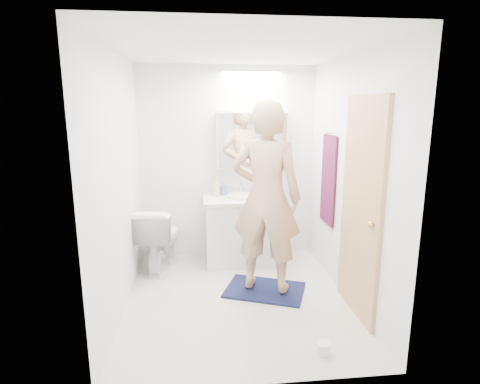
{
  "coord_description": "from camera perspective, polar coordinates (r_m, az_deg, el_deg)",
  "views": [
    {
      "loc": [
        -0.36,
        -3.54,
        1.89
      ],
      "look_at": [
        0.05,
        0.25,
        1.05
      ],
      "focal_mm": 28.66,
      "sensor_mm": 36.0,
      "label": 1
    }
  ],
  "objects": [
    {
      "name": "floor",
      "position": [
        4.03,
        -0.34,
        -15.55
      ],
      "size": [
        2.5,
        2.5,
        0.0
      ],
      "primitive_type": "plane",
      "color": "silver",
      "rests_on": "ground"
    },
    {
      "name": "ceiling",
      "position": [
        3.6,
        -0.39,
        20.58
      ],
      "size": [
        2.5,
        2.5,
        0.0
      ],
      "primitive_type": "plane",
      "rotation": [
        3.14,
        0.0,
        0.0
      ],
      "color": "white",
      "rests_on": "floor"
    },
    {
      "name": "wall_back",
      "position": [
        4.85,
        -1.86,
        4.24
      ],
      "size": [
        2.5,
        0.0,
        2.5
      ],
      "primitive_type": "plane",
      "rotation": [
        1.57,
        0.0,
        0.0
      ],
      "color": "white",
      "rests_on": "floor"
    },
    {
      "name": "wall_front",
      "position": [
        2.42,
        2.64,
        -4.14
      ],
      "size": [
        2.5,
        0.0,
        2.5
      ],
      "primitive_type": "plane",
      "rotation": [
        -1.57,
        0.0,
        0.0
      ],
      "color": "white",
      "rests_on": "floor"
    },
    {
      "name": "wall_left",
      "position": [
        3.68,
        -17.66,
        1.04
      ],
      "size": [
        0.0,
        2.5,
        2.5
      ],
      "primitive_type": "plane",
      "rotation": [
        1.57,
        0.0,
        1.57
      ],
      "color": "white",
      "rests_on": "floor"
    },
    {
      "name": "wall_right",
      "position": [
        3.89,
        15.98,
        1.73
      ],
      "size": [
        0.0,
        2.5,
        2.5
      ],
      "primitive_type": "plane",
      "rotation": [
        1.57,
        0.0,
        -1.57
      ],
      "color": "white",
      "rests_on": "floor"
    },
    {
      "name": "vanity_cabinet",
      "position": [
        4.78,
        0.36,
        -5.89
      ],
      "size": [
        0.9,
        0.55,
        0.78
      ],
      "primitive_type": "cube",
      "color": "silver",
      "rests_on": "floor"
    },
    {
      "name": "countertop",
      "position": [
        4.66,
        0.37,
        -1.1
      ],
      "size": [
        0.95,
        0.58,
        0.04
      ],
      "primitive_type": "cube",
      "color": "silver",
      "rests_on": "vanity_cabinet"
    },
    {
      "name": "sink_basin",
      "position": [
        4.68,
        0.33,
        -0.6
      ],
      "size": [
        0.36,
        0.36,
        0.03
      ],
      "primitive_type": "cylinder",
      "color": "silver",
      "rests_on": "countertop"
    },
    {
      "name": "faucet",
      "position": [
        4.86,
        0.08,
        0.65
      ],
      "size": [
        0.02,
        0.02,
        0.16
      ],
      "primitive_type": "cylinder",
      "color": "silver",
      "rests_on": "countertop"
    },
    {
      "name": "medicine_cabinet",
      "position": [
        4.78,
        1.81,
        7.73
      ],
      "size": [
        0.88,
        0.14,
        0.7
      ],
      "primitive_type": "cube",
      "color": "white",
      "rests_on": "wall_back"
    },
    {
      "name": "mirror_panel",
      "position": [
        4.7,
        1.94,
        7.65
      ],
      "size": [
        0.84,
        0.01,
        0.66
      ],
      "primitive_type": "cube",
      "color": "silver",
      "rests_on": "medicine_cabinet"
    },
    {
      "name": "toilet",
      "position": [
        4.67,
        -11.88,
        -6.68
      ],
      "size": [
        0.56,
        0.82,
        0.77
      ],
      "primitive_type": "imported",
      "rotation": [
        0.0,
        0.0,
        2.96
      ],
      "color": "white",
      "rests_on": "floor"
    },
    {
      "name": "bath_rug",
      "position": [
        4.18,
        3.71,
        -14.33
      ],
      "size": [
        0.95,
        0.8,
        0.02
      ],
      "primitive_type": "cube",
      "rotation": [
        0.0,
        0.0,
        -0.37
      ],
      "color": "#13173D",
      "rests_on": "floor"
    },
    {
      "name": "person",
      "position": [
        3.83,
        3.92,
        -0.86
      ],
      "size": [
        0.82,
        0.69,
        1.93
      ],
      "primitive_type": "imported",
      "rotation": [
        0.0,
        0.0,
        2.77
      ],
      "color": "tan",
      "rests_on": "bath_rug"
    },
    {
      "name": "door",
      "position": [
        3.61,
        17.56,
        -2.43
      ],
      "size": [
        0.04,
        0.8,
        2.0
      ],
      "primitive_type": "cube",
      "color": "tan",
      "rests_on": "wall_right"
    },
    {
      "name": "door_knob",
      "position": [
        3.35,
        18.91,
        -4.58
      ],
      "size": [
        0.06,
        0.06,
        0.06
      ],
      "primitive_type": "sphere",
      "color": "gold",
      "rests_on": "door"
    },
    {
      "name": "towel",
      "position": [
        4.41,
        12.99,
        1.77
      ],
      "size": [
        0.02,
        0.42,
        1.0
      ],
      "primitive_type": "cube",
      "color": "#161033",
      "rests_on": "wall_right"
    },
    {
      "name": "towel_hook",
      "position": [
        4.34,
        13.16,
        8.54
      ],
      "size": [
        0.07,
        0.02,
        0.02
      ],
      "primitive_type": "cylinder",
      "rotation": [
        0.0,
        1.57,
        0.0
      ],
      "color": "silver",
      "rests_on": "wall_right"
    },
    {
      "name": "soap_bottle_a",
      "position": [
        4.76,
        -3.55,
        0.88
      ],
      "size": [
        0.13,
        0.13,
        0.24
      ],
      "primitive_type": "imported",
      "rotation": [
        0.0,
        0.0,
        0.75
      ],
      "color": "beige",
      "rests_on": "countertop"
    },
    {
      "name": "soap_bottle_b",
      "position": [
        4.8,
        -2.53,
        0.47
      ],
      "size": [
        0.1,
        0.1,
        0.16
      ],
      "primitive_type": "imported",
      "rotation": [
        0.0,
        0.0,
        -0.86
      ],
      "color": "#5783BB",
      "rests_on": "countertop"
    },
    {
      "name": "toothbrush_cup",
      "position": [
        4.84,
        3.33,
        0.14
      ],
      "size": [
        0.12,
        0.12,
        0.08
      ],
      "primitive_type": "imported",
      "rotation": [
        0.0,
        0.0,
        0.42
      ],
      "color": "#4359CA",
      "rests_on": "countertop"
    },
    {
      "name": "toilet_paper_roll",
      "position": [
        3.29,
        12.3,
        -21.82
      ],
      "size": [
        0.11,
        0.11,
        0.1
      ],
      "primitive_type": "cylinder",
      "color": "white",
      "rests_on": "floor"
    }
  ]
}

